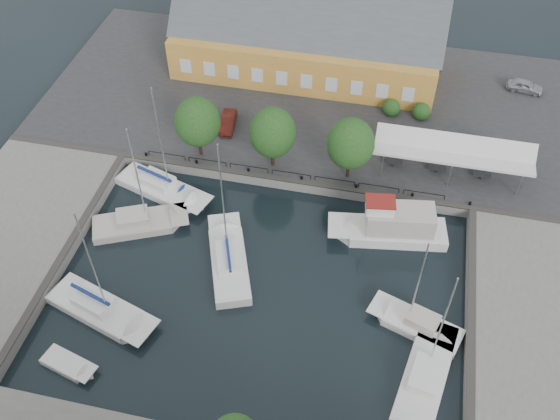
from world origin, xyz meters
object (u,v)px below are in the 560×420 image
west_boat_a (162,189)px  west_boat_d (100,310)px  center_sailboat (229,262)px  west_boat_b (138,224)px  east_boat_b (417,326)px  east_boat_c (424,378)px  launch_sw (69,366)px  launch_nw (168,188)px  car_silver (525,86)px  trawler (392,228)px  warehouse (301,40)px  tent_canopy (454,150)px  car_red (228,122)px

west_boat_a → west_boat_d: (-0.07, -13.58, -0.00)m
center_sailboat → west_boat_b: 9.17m
east_boat_b → west_boat_b: size_ratio=0.89×
east_boat_c → launch_sw: size_ratio=2.54×
east_boat_c → west_boat_d: (-24.72, 0.38, 0.01)m
west_boat_a → east_boat_b: bearing=-22.1°
launch_sw → center_sailboat: bearing=52.8°
launch_sw → launch_nw: 18.93m
east_boat_c → west_boat_a: 28.33m
car_silver → launch_sw: (-33.23, -40.18, -1.55)m
car_silver → trawler: trawler is taller
warehouse → east_boat_b: warehouse is taller
tent_canopy → warehouse: bearing=140.1°
center_sailboat → west_boat_d: center_sailboat is taller
east_boat_b → east_boat_c: size_ratio=0.88×
tent_canopy → west_boat_b: 28.64m
tent_canopy → center_sailboat: center_sailboat is taller
west_boat_a → west_boat_b: west_boat_a is taller
west_boat_b → west_boat_d: west_boat_d is taller
trawler → car_silver: bearing=62.5°
east_boat_b → west_boat_a: west_boat_a is taller
west_boat_b → launch_sw: bearing=-89.5°
launch_nw → car_silver: bearing=33.2°
west_boat_a → warehouse: bearing=67.3°
warehouse → trawler: warehouse is taller
east_boat_b → launch_sw: east_boat_b is taller
car_silver → west_boat_d: size_ratio=0.31×
west_boat_d → center_sailboat: bearing=38.4°
center_sailboat → launch_nw: bearing=137.1°
tent_canopy → west_boat_a: 26.60m
trawler → warehouse: bearing=119.2°
trawler → east_boat_b: 9.28m
center_sailboat → trawler: center_sailboat is taller
tent_canopy → west_boat_b: (-25.91, -11.70, -3.42)m
center_sailboat → launch_sw: center_sailboat is taller
tent_canopy → trawler: (-4.34, -8.05, -2.67)m
west_boat_b → warehouse: bearing=70.0°
warehouse → center_sailboat: 28.23m
tent_canopy → launch_nw: size_ratio=2.72×
car_red → west_boat_d: bearing=-106.8°
car_red → trawler: size_ratio=0.36×
trawler → launch_sw: size_ratio=2.35×
trawler → west_boat_d: west_boat_d is taller
east_boat_b → east_boat_c: east_boat_c is taller
west_boat_d → launch_nw: 14.08m
car_red → center_sailboat: bearing=-81.4°
east_boat_b → east_boat_c: bearing=-79.4°
warehouse → east_boat_b: size_ratio=2.85×
car_red → center_sailboat: center_sailboat is taller
west_boat_b → launch_sw: west_boat_b is taller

